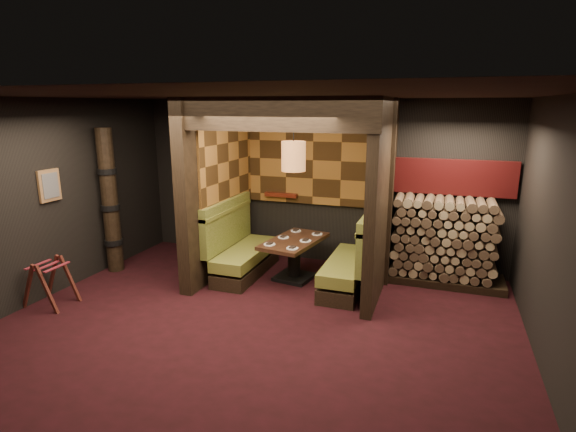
# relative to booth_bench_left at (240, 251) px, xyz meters

# --- Properties ---
(floor) EXTENTS (6.50, 5.50, 0.02)m
(floor) POSITION_rel_booth_bench_left_xyz_m (0.96, -1.65, -0.41)
(floor) COLOR black
(floor) RESTS_ON ground
(ceiling) EXTENTS (6.50, 5.50, 0.02)m
(ceiling) POSITION_rel_booth_bench_left_xyz_m (0.96, -1.65, 2.46)
(ceiling) COLOR black
(ceiling) RESTS_ON ground
(wall_back) EXTENTS (6.50, 0.02, 2.85)m
(wall_back) POSITION_rel_booth_bench_left_xyz_m (0.96, 1.11, 1.02)
(wall_back) COLOR black
(wall_back) RESTS_ON ground
(wall_front) EXTENTS (6.50, 0.02, 2.85)m
(wall_front) POSITION_rel_booth_bench_left_xyz_m (0.96, -4.41, 1.02)
(wall_front) COLOR black
(wall_front) RESTS_ON ground
(wall_left) EXTENTS (0.02, 5.50, 2.85)m
(wall_left) POSITION_rel_booth_bench_left_xyz_m (-2.30, -1.65, 1.02)
(wall_left) COLOR black
(wall_left) RESTS_ON ground
(wall_right) EXTENTS (0.02, 5.50, 2.85)m
(wall_right) POSITION_rel_booth_bench_left_xyz_m (4.22, -1.65, 1.02)
(wall_right) COLOR black
(wall_right) RESTS_ON ground
(partition_left) EXTENTS (0.20, 2.20, 2.85)m
(partition_left) POSITION_rel_booth_bench_left_xyz_m (-0.39, -0.00, 1.02)
(partition_left) COLOR black
(partition_left) RESTS_ON floor
(partition_right) EXTENTS (0.15, 2.10, 2.85)m
(partition_right) POSITION_rel_booth_bench_left_xyz_m (2.26, 0.05, 1.02)
(partition_right) COLOR black
(partition_right) RESTS_ON floor
(header_beam) EXTENTS (2.85, 0.18, 0.44)m
(header_beam) POSITION_rel_booth_bench_left_xyz_m (0.94, -0.95, 2.23)
(header_beam) COLOR black
(header_beam) RESTS_ON partition_left
(tapa_back_panel) EXTENTS (2.40, 0.06, 1.55)m
(tapa_back_panel) POSITION_rel_booth_bench_left_xyz_m (0.94, 1.06, 1.42)
(tapa_back_panel) COLOR #935F25
(tapa_back_panel) RESTS_ON wall_back
(tapa_side_panel) EXTENTS (0.04, 1.85, 1.45)m
(tapa_side_panel) POSITION_rel_booth_bench_left_xyz_m (-0.27, 0.17, 1.45)
(tapa_side_panel) COLOR #935F25
(tapa_side_panel) RESTS_ON partition_left
(lacquer_shelf) EXTENTS (0.60, 0.12, 0.07)m
(lacquer_shelf) POSITION_rel_booth_bench_left_xyz_m (0.36, 1.00, 0.78)
(lacquer_shelf) COLOR #5B1B0F
(lacquer_shelf) RESTS_ON wall_back
(booth_bench_left) EXTENTS (0.68, 1.60, 1.14)m
(booth_bench_left) POSITION_rel_booth_bench_left_xyz_m (0.00, 0.00, 0.00)
(booth_bench_left) COLOR black
(booth_bench_left) RESTS_ON floor
(booth_bench_right) EXTENTS (0.68, 1.60, 1.14)m
(booth_bench_right) POSITION_rel_booth_bench_left_xyz_m (1.89, 0.00, 0.00)
(booth_bench_right) COLOR black
(booth_bench_right) RESTS_ON floor
(dining_table) EXTENTS (0.89, 1.36, 0.67)m
(dining_table) POSITION_rel_booth_bench_left_xyz_m (0.92, 0.06, 0.03)
(dining_table) COLOR black
(dining_table) RESTS_ON floor
(place_settings) EXTENTS (0.71, 1.10, 0.03)m
(place_settings) POSITION_rel_booth_bench_left_xyz_m (0.92, 0.06, 0.28)
(place_settings) COLOR white
(place_settings) RESTS_ON dining_table
(pendant_lamp) EXTENTS (0.37, 0.37, 1.08)m
(pendant_lamp) POSITION_rel_booth_bench_left_xyz_m (0.92, 0.01, 1.59)
(pendant_lamp) COLOR #A96734
(pendant_lamp) RESTS_ON ceiling
(framed_picture) EXTENTS (0.05, 0.36, 0.46)m
(framed_picture) POSITION_rel_booth_bench_left_xyz_m (-2.25, -1.55, 1.22)
(framed_picture) COLOR olive
(framed_picture) RESTS_ON wall_left
(luggage_rack) EXTENTS (0.66, 0.47, 0.71)m
(luggage_rack) POSITION_rel_booth_bench_left_xyz_m (-2.01, -1.98, -0.05)
(luggage_rack) COLOR #491C15
(luggage_rack) RESTS_ON floor
(totem_column) EXTENTS (0.31, 0.31, 2.40)m
(totem_column) POSITION_rel_booth_bench_left_xyz_m (-2.09, -0.55, 0.79)
(totem_column) COLOR black
(totem_column) RESTS_ON floor
(firewood_stack) EXTENTS (1.73, 0.70, 1.36)m
(firewood_stack) POSITION_rel_booth_bench_left_xyz_m (3.25, 0.70, 0.28)
(firewood_stack) COLOR black
(firewood_stack) RESTS_ON floor
(mosaic_header) EXTENTS (1.83, 0.10, 0.56)m
(mosaic_header) POSITION_rel_booth_bench_left_xyz_m (3.25, 1.03, 1.24)
(mosaic_header) COLOR maroon
(mosaic_header) RESTS_ON wall_back
(bay_front_post) EXTENTS (0.08, 0.08, 2.85)m
(bay_front_post) POSITION_rel_booth_bench_left_xyz_m (2.35, 0.31, 1.02)
(bay_front_post) COLOR black
(bay_front_post) RESTS_ON floor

